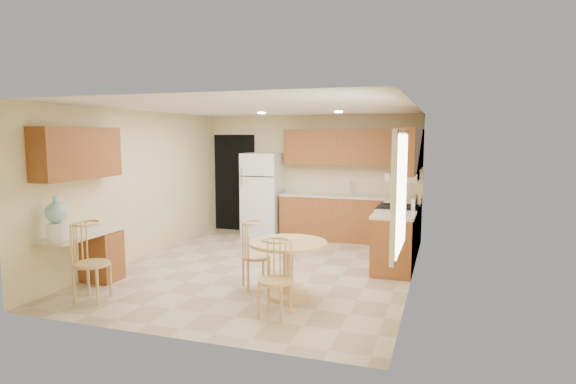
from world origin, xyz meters
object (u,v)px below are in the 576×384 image
(stove, at_px, (397,233))
(water_crock, at_px, (57,220))
(dining_table, at_px, (288,261))
(refrigerator, at_px, (263,194))
(chair_table_b, at_px, (272,273))
(chair_table_a, at_px, (253,249))
(chair_desk, at_px, (86,255))

(stove, xyz_separation_m, water_crock, (-3.92, -3.30, 0.55))
(dining_table, height_order, water_crock, water_crock)
(refrigerator, relative_size, chair_table_b, 1.95)
(stove, height_order, dining_table, stove)
(refrigerator, bearing_deg, chair_table_b, -67.51)
(refrigerator, bearing_deg, water_crock, -103.08)
(dining_table, xyz_separation_m, chair_table_a, (-0.55, 0.16, 0.07))
(refrigerator, distance_m, stove, 3.15)
(dining_table, height_order, chair_table_a, chair_table_a)
(water_crock, bearing_deg, chair_table_a, 25.89)
(stove, relative_size, chair_desk, 1.10)
(dining_table, relative_size, water_crock, 1.79)
(stove, height_order, water_crock, water_crock)
(dining_table, relative_size, chair_table_b, 1.13)
(chair_desk, bearing_deg, chair_table_a, 112.33)
(dining_table, xyz_separation_m, chair_desk, (-2.34, -0.95, 0.12))
(chair_table_b, bearing_deg, chair_desk, 8.57)
(stove, bearing_deg, refrigerator, 157.01)
(chair_table_b, height_order, chair_desk, chair_desk)
(dining_table, relative_size, chair_desk, 1.01)
(refrigerator, distance_m, chair_table_b, 4.70)
(chair_table_a, bearing_deg, dining_table, 36.77)
(chair_table_a, height_order, water_crock, water_crock)
(stove, bearing_deg, chair_table_a, -127.27)
(refrigerator, bearing_deg, dining_table, -64.14)
(chair_table_b, bearing_deg, chair_table_a, -52.80)
(chair_table_a, bearing_deg, stove, 105.95)
(stove, relative_size, chair_table_a, 1.19)
(dining_table, height_order, chair_table_b, chair_table_b)
(refrigerator, bearing_deg, chair_table_a, -70.85)
(stove, xyz_separation_m, dining_table, (-1.13, -2.37, 0.02))
(stove, relative_size, water_crock, 1.94)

